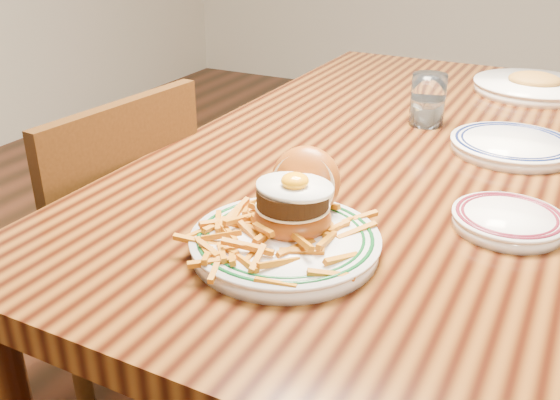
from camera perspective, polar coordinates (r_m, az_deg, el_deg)
The scene contains 7 objects.
table at distance 1.36m, azimuth 10.41°, elevation 1.61°, with size 0.85×1.60×0.75m.
chair_left at distance 1.46m, azimuth -15.97°, elevation -6.08°, with size 0.44×0.44×0.87m.
main_plate at distance 0.89m, azimuth 0.82°, elevation -2.30°, with size 0.27×0.29×0.13m.
side_plate at distance 1.02m, azimuth 20.16°, elevation -1.66°, with size 0.17×0.17×0.03m.
rear_plate at distance 1.34m, azimuth 20.51°, elevation 4.77°, with size 0.24×0.24×0.03m.
water_glass at distance 1.44m, azimuth 13.34°, elevation 8.64°, with size 0.08×0.08×0.12m.
far_plate at distance 1.80m, azimuth 22.17°, elevation 9.63°, with size 0.31×0.31×0.06m.
Camera 1 is at (0.34, -1.20, 1.20)m, focal length 40.00 mm.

